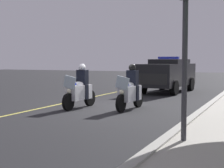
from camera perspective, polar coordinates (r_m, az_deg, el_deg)
ground_plane at (r=13.80m, az=-0.59°, el=-3.82°), size 80.00×80.00×0.00m
curb_strip at (r=12.72m, az=14.58°, el=-4.28°), size 48.00×0.24×0.15m
lane_stripe_center at (r=14.88m, az=-8.61°, el=-3.28°), size 48.00×0.12×0.01m
police_motorcycle_lead_left at (r=13.54m, az=-5.31°, el=-1.01°), size 2.14×0.62×1.72m
police_motorcycle_lead_right at (r=13.11m, az=2.99°, el=-1.17°), size 2.14×0.62×1.72m
police_suv at (r=20.31m, az=9.13°, el=1.67°), size 5.03×2.36×2.05m
traffic_light at (r=7.81m, az=11.90°, el=12.03°), size 0.38×0.28×3.95m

